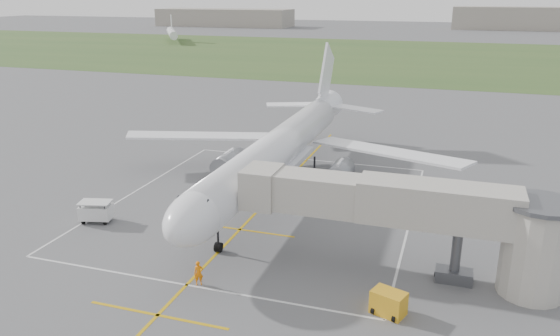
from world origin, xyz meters
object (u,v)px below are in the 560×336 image
(airliner, at_px, (278,149))
(jet_bridge, at_px, (426,216))
(baggage_cart, at_px, (96,211))
(gpu_unit, at_px, (388,303))
(ramp_worker_wing, at_px, (245,169))
(ramp_worker_nose, at_px, (199,273))

(airliner, relative_size, jet_bridge, 2.00)
(airliner, distance_m, jet_bridge, 21.22)
(airliner, relative_size, baggage_cart, 15.03)
(jet_bridge, xyz_separation_m, gpu_unit, (-1.65, -5.68, -3.96))
(baggage_cart, bearing_deg, ramp_worker_wing, 49.23)
(gpu_unit, xyz_separation_m, ramp_worker_wing, (-19.02, 22.84, 0.04))
(jet_bridge, distance_m, ramp_worker_nose, 16.57)
(airliner, xyz_separation_m, baggage_cart, (-12.96, -13.20, -3.40))
(jet_bridge, relative_size, ramp_worker_wing, 14.21)
(jet_bridge, height_order, gpu_unit, jet_bridge)
(ramp_worker_nose, height_order, ramp_worker_wing, ramp_worker_nose)
(airliner, height_order, ramp_worker_wing, airliner)
(ramp_worker_wing, bearing_deg, baggage_cart, 99.05)
(airliner, distance_m, baggage_cart, 18.80)
(gpu_unit, height_order, ramp_worker_wing, ramp_worker_wing)
(airliner, height_order, ramp_worker_nose, airliner)
(ramp_worker_wing, bearing_deg, gpu_unit, 165.29)
(jet_bridge, height_order, ramp_worker_nose, jet_bridge)
(airliner, distance_m, ramp_worker_wing, 6.76)
(airliner, bearing_deg, baggage_cart, -134.47)
(jet_bridge, relative_size, ramp_worker_nose, 13.02)
(airliner, relative_size, ramp_worker_nose, 26.02)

